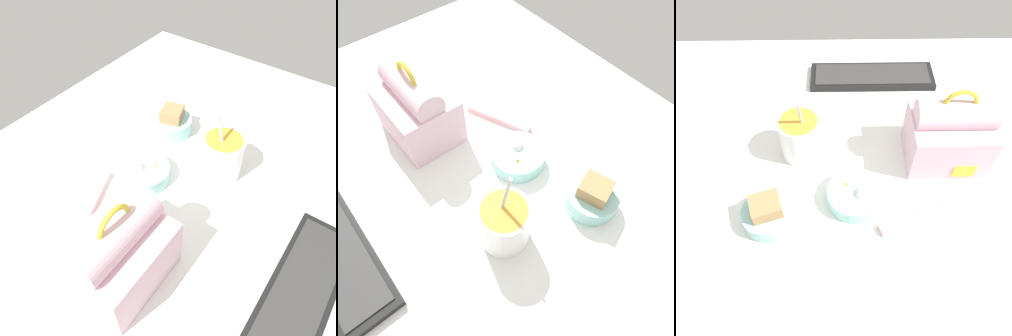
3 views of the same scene
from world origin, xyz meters
The scene contains 7 objects.
desk_surface centered at (0.00, 0.00, 1.00)cm, with size 140.00×110.00×2.00cm.
keyboard centered at (6.79, 33.98, 3.02)cm, with size 37.52×11.65×2.10cm.
lunch_bag centered at (22.51, 3.70, 10.13)cm, with size 18.72×15.12×21.60cm.
soup_cup centered at (-12.83, 5.44, 7.94)cm, with size 10.30×10.30×19.05cm.
bento_bowl_sandwich centered at (-18.93, -14.00, 4.98)cm, with size 11.33×11.33×7.99cm.
bento_bowl_snacks centered at (-0.37, -9.00, 4.13)cm, with size 12.77×12.77×5.45cm.
chopstick_case centered at (13.61, -13.94, 2.80)cm, with size 17.75×9.20×1.60cm.
Camera 3 is at (-3.10, -47.46, 68.34)cm, focal length 35.00 mm.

